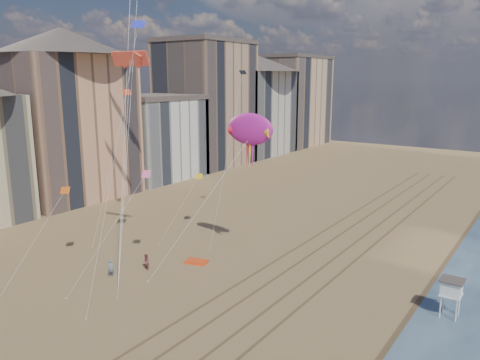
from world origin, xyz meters
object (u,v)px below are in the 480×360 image
at_px(lifeguard_stand, 452,288).
at_px(kite_flyer_a, 111,268).
at_px(grounded_kite, 196,262).
at_px(show_kite, 250,129).
at_px(kite_flyer_b, 146,262).

bearing_deg(lifeguard_stand, kite_flyer_a, -159.75).
distance_m(grounded_kite, show_kite, 15.98).
height_order(grounded_kite, kite_flyer_b, kite_flyer_b).
bearing_deg(kite_flyer_b, grounded_kite, 81.61).
relative_size(show_kite, kite_flyer_b, 10.22).
height_order(show_kite, kite_flyer_a, show_kite).
bearing_deg(kite_flyer_b, show_kite, 72.03).
height_order(show_kite, kite_flyer_b, show_kite).
height_order(lifeguard_stand, kite_flyer_a, lifeguard_stand).
relative_size(grounded_kite, kite_flyer_b, 1.29).
bearing_deg(kite_flyer_a, lifeguard_stand, -24.51).
distance_m(lifeguard_stand, show_kite, 24.39).
height_order(kite_flyer_a, kite_flyer_b, kite_flyer_a).
relative_size(lifeguard_stand, grounded_kite, 1.47).
xyz_separation_m(lifeguard_stand, grounded_kite, (-25.81, -3.27, -2.53)).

